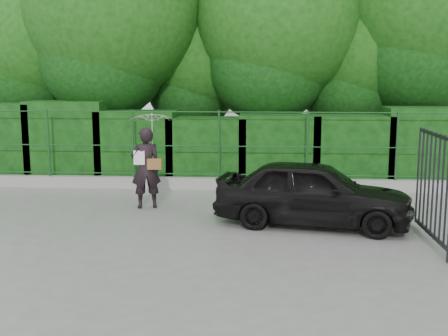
{
  "coord_description": "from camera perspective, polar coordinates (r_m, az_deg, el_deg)",
  "views": [
    {
      "loc": [
        1.51,
        -10.11,
        2.99
      ],
      "look_at": [
        0.75,
        1.3,
        1.1
      ],
      "focal_mm": 45.0,
      "sensor_mm": 36.0,
      "label": 1
    }
  ],
  "objects": [
    {
      "name": "car",
      "position": [
        11.41,
        9.04,
        -2.49
      ],
      "size": [
        4.15,
        2.34,
        1.33
      ],
      "primitive_type": "imported",
      "rotation": [
        0.0,
        0.0,
        1.36
      ],
      "color": "black",
      "rests_on": "ground"
    },
    {
      "name": "woman",
      "position": [
        12.75,
        -7.58,
        2.19
      ],
      "size": [
        1.02,
        0.98,
        2.18
      ],
      "color": "black",
      "rests_on": "ground"
    },
    {
      "name": "ground",
      "position": [
        10.65,
        -4.52,
        -6.95
      ],
      "size": [
        80.0,
        80.0,
        0.0
      ],
      "primitive_type": "plane",
      "color": "gray"
    },
    {
      "name": "kerb",
      "position": [
        14.96,
        -2.03,
        -1.57
      ],
      "size": [
        14.0,
        0.25,
        0.3
      ],
      "primitive_type": "cube",
      "color": "#9E9E99",
      "rests_on": "ground"
    },
    {
      "name": "gate",
      "position": [
        10.04,
        21.69,
        -1.63
      ],
      "size": [
        0.22,
        2.33,
        2.36
      ],
      "color": "#222228",
      "rests_on": "ground"
    },
    {
      "name": "trees",
      "position": [
        17.92,
        2.73,
        14.59
      ],
      "size": [
        17.1,
        6.15,
        8.08
      ],
      "color": "black",
      "rests_on": "ground"
    },
    {
      "name": "fence",
      "position": [
        14.77,
        -1.2,
        2.42
      ],
      "size": [
        14.13,
        0.06,
        1.8
      ],
      "color": "#18451D",
      "rests_on": "kerb"
    },
    {
      "name": "hedge",
      "position": [
        15.82,
        -2.18,
        2.25
      ],
      "size": [
        14.2,
        1.2,
        2.28
      ],
      "color": "black",
      "rests_on": "ground"
    }
  ]
}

